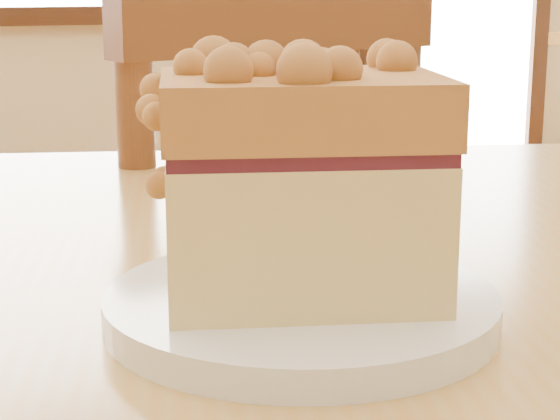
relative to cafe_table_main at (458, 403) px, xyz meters
name	(u,v)px	position (x,y,z in m)	size (l,w,h in m)	color
cafe_table_main	(458,403)	(0.00, 0.00, 0.00)	(1.46, 1.16, 0.75)	#AF8844
cafe_chair_main	(212,363)	(0.01, 0.57, -0.20)	(0.51, 0.51, 0.92)	#592F18
plate	(301,308)	(-0.13, -0.06, 0.10)	(0.20, 0.20, 0.02)	white
cake_slice	(301,174)	(-0.13, -0.06, 0.17)	(0.16, 0.13, 0.13)	#E6D682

